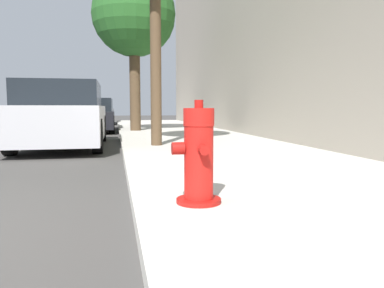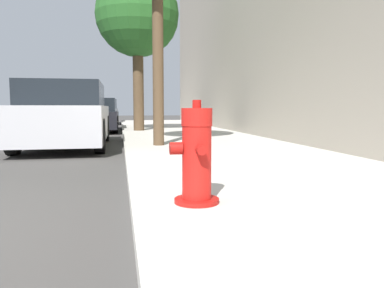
{
  "view_description": "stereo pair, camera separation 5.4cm",
  "coord_description": "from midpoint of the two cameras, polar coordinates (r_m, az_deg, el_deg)",
  "views": [
    {
      "loc": [
        1.79,
        -2.81,
        0.9
      ],
      "look_at": [
        2.63,
        1.27,
        0.49
      ],
      "focal_mm": 35.0,
      "sensor_mm": 36.0,
      "label": 1
    },
    {
      "loc": [
        1.85,
        -2.82,
        0.9
      ],
      "look_at": [
        2.63,
        1.27,
        0.49
      ],
      "focal_mm": 35.0,
      "sensor_mm": 36.0,
      "label": 2
    }
  ],
  "objects": [
    {
      "name": "street_tree_far",
      "position": [
        13.0,
        -8.2,
        18.76
      ],
      "size": [
        2.72,
        2.72,
        5.14
      ],
      "color": "brown",
      "rests_on": "sidewalk_slab"
    },
    {
      "name": "parked_car_near",
      "position": [
        8.91,
        -18.48,
        4.05
      ],
      "size": [
        1.79,
        4.34,
        1.45
      ],
      "color": "#B7B7BC",
      "rests_on": "ground_plane"
    },
    {
      "name": "sidewalk_slab",
      "position": [
        3.49,
        22.52,
        -8.64
      ],
      "size": [
        3.58,
        40.0,
        0.14
      ],
      "color": "beige",
      "rests_on": "ground_plane"
    },
    {
      "name": "parked_car_far",
      "position": [
        21.12,
        -13.44,
        4.77
      ],
      "size": [
        1.72,
        3.81,
        1.35
      ],
      "color": "#4C5156",
      "rests_on": "ground_plane"
    },
    {
      "name": "fire_hydrant",
      "position": [
        2.98,
        1.19,
        -2.03
      ],
      "size": [
        0.4,
        0.4,
        0.82
      ],
      "color": "#A91511",
      "rests_on": "sidewalk_slab"
    },
    {
      "name": "parked_car_mid",
      "position": [
        14.65,
        -14.58,
        4.24
      ],
      "size": [
        1.76,
        4.43,
        1.23
      ],
      "color": "black",
      "rests_on": "ground_plane"
    }
  ]
}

